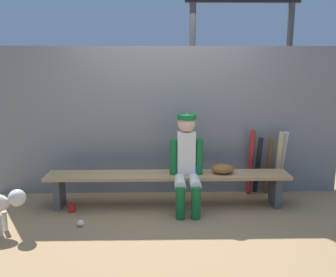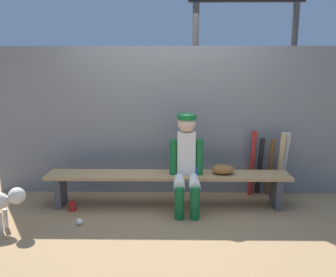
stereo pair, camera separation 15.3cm
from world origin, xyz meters
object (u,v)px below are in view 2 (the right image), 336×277
cup_on_ground (73,206)px  cup_on_bench (196,170)px  bat_aluminum_red (252,164)px  baseball_glove (223,169)px  bat_wood_dark (270,167)px  bat_aluminum_silver (284,164)px  baseball (79,222)px  scoreboard (250,6)px  dugout_bench (168,180)px  player_seated (187,160)px  bat_aluminum_black (260,166)px  bat_wood_natural (280,165)px

cup_on_ground → cup_on_bench: 1.59m
bat_aluminum_red → cup_on_ground: size_ratio=8.25×
baseball_glove → bat_aluminum_red: size_ratio=0.31×
bat_wood_dark → bat_aluminum_silver: 0.19m
baseball → scoreboard: size_ratio=0.02×
dugout_bench → cup_on_ground: size_ratio=27.55×
dugout_bench → cup_on_bench: bearing=-2.9°
player_seated → cup_on_ground: size_ratio=10.72×
bat_aluminum_black → bat_wood_dark: bat_aluminum_black is taller
bat_aluminum_silver → cup_on_ground: bat_aluminum_silver is taller
bat_wood_natural → player_seated: bearing=-161.3°
bat_aluminum_black → bat_aluminum_red: bearing=-170.7°
scoreboard → cup_on_bench: bearing=-122.9°
dugout_bench → scoreboard: bearing=47.3°
bat_aluminum_red → cup_on_bench: (-0.78, -0.39, 0.03)m
bat_aluminum_red → bat_aluminum_silver: bat_aluminum_red is taller
bat_wood_dark → cup_on_ground: bat_wood_dark is taller
player_seated → baseball: player_seated is taller
player_seated → cup_on_bench: 0.21m
bat_aluminum_black → bat_wood_dark: 0.14m
player_seated → baseball_glove: (0.46, 0.11, -0.15)m
bat_wood_natural → cup_on_bench: size_ratio=8.38×
bat_aluminum_black → bat_aluminum_silver: 0.33m
dugout_bench → player_seated: size_ratio=2.57×
bat_wood_dark → baseball: size_ratio=11.03×
bat_wood_natural → bat_wood_dark: bearing=163.7°
bat_aluminum_red → bat_wood_dark: 0.25m
bat_wood_dark → cup_on_ground: 2.62m
bat_aluminum_silver → cup_on_bench: bat_aluminum_silver is taller
dugout_bench → scoreboard: scoreboard is taller
dugout_bench → player_seated: bearing=-24.9°
player_seated → baseball: size_ratio=15.94×
dugout_bench → bat_wood_natural: (1.49, 0.32, 0.11)m
scoreboard → player_seated: bearing=-124.7°
bat_aluminum_red → baseball: bat_aluminum_red is taller
bat_aluminum_red → bat_aluminum_silver: bearing=2.1°
baseball_glove → baseball: (-1.67, -0.55, -0.45)m
dugout_bench → baseball: size_ratio=40.95×
bat_wood_dark → cup_on_bench: bat_wood_dark is taller
bat_aluminum_red → bat_aluminum_black: 0.11m
bat_wood_dark → bat_wood_natural: bearing=-16.3°
baseball_glove → bat_aluminum_silver: bearing=23.8°
bat_wood_dark → scoreboard: scoreboard is taller
bat_wood_dark → cup_on_bench: size_ratio=7.42×
bat_aluminum_black → cup_on_ground: size_ratio=7.55×
player_seated → bat_aluminum_red: 1.04m
baseball_glove → bat_aluminum_black: (0.55, 0.39, -0.08)m
baseball → bat_wood_natural: bearing=19.5°
bat_wood_natural → cup_on_bench: bearing=-163.4°
cup_on_bench → baseball_glove: bearing=3.0°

